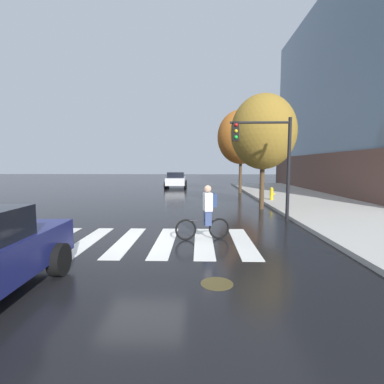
# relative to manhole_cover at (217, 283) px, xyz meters

# --- Properties ---
(ground_plane) EXTENTS (120.00, 120.00, 0.00)m
(ground_plane) POSITION_rel_manhole_cover_xyz_m (-2.03, 2.91, -0.00)
(ground_plane) COLOR black
(crosswalk_stripes) EXTENTS (6.40, 3.32, 0.01)m
(crosswalk_stripes) POSITION_rel_manhole_cover_xyz_m (-1.97, 2.91, 0.00)
(crosswalk_stripes) COLOR silver
(crosswalk_stripes) RESTS_ON ground
(manhole_cover) EXTENTS (0.64, 0.64, 0.01)m
(manhole_cover) POSITION_rel_manhole_cover_xyz_m (0.00, 0.00, 0.00)
(manhole_cover) COLOR #473D1E
(manhole_cover) RESTS_ON ground
(sedan_mid) EXTENTS (2.25, 4.61, 1.58)m
(sedan_mid) POSITION_rel_manhole_cover_xyz_m (-2.71, 22.69, 0.81)
(sedan_mid) COLOR silver
(sedan_mid) RESTS_ON ground
(cyclist) EXTENTS (1.69, 0.42, 1.69)m
(cyclist) POSITION_rel_manhole_cover_xyz_m (-0.12, 3.21, 0.84)
(cyclist) COLOR black
(cyclist) RESTS_ON ground
(traffic_light_near) EXTENTS (2.47, 0.28, 4.20)m
(traffic_light_near) POSITION_rel_manhole_cover_xyz_m (2.44, 6.13, 2.86)
(traffic_light_near) COLOR black
(traffic_light_near) RESTS_ON ground
(fire_hydrant) EXTENTS (0.33, 0.22, 0.78)m
(fire_hydrant) POSITION_rel_manhole_cover_xyz_m (4.12, 11.88, 0.53)
(fire_hydrant) COLOR gold
(fire_hydrant) RESTS_ON sidewalk
(street_tree_near) EXTENTS (3.31, 3.31, 5.88)m
(street_tree_near) POSITION_rel_manhole_cover_xyz_m (2.91, 9.21, 3.97)
(street_tree_near) COLOR #4C3823
(street_tree_near) RESTS_ON ground
(street_tree_mid) EXTENTS (3.77, 3.77, 6.71)m
(street_tree_mid) POSITION_rel_manhole_cover_xyz_m (3.00, 17.43, 4.53)
(street_tree_mid) COLOR #4C3823
(street_tree_mid) RESTS_ON ground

